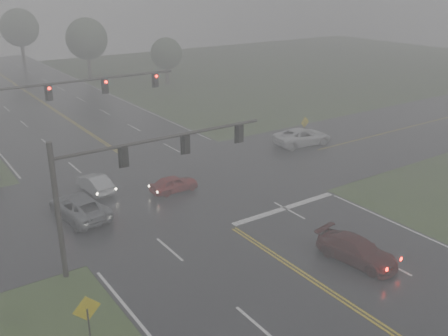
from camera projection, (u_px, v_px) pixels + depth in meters
main_road at (185, 196)px, 35.28m from camera, size 18.00×160.00×0.02m
cross_street at (171, 187)px, 36.82m from camera, size 120.00×14.00×0.02m
stop_bar at (285, 209)px, 33.36m from camera, size 8.50×0.50×0.01m
sedan_maroon at (356, 261)px, 27.12m from camera, size 2.56×4.82×1.33m
sedan_red at (174, 192)px, 36.03m from camera, size 3.53×1.44×1.20m
sedan_silver at (96, 192)px, 36.02m from camera, size 1.62×3.94×1.27m
car_grey at (80, 217)px, 32.12m from camera, size 2.98×5.41×1.44m
pickup_white at (302, 145)px, 46.29m from camera, size 5.79×3.25×1.53m
signal_gantry_near at (127, 169)px, 25.98m from camera, size 12.44×0.32×7.26m
signal_gantry_far at (54, 101)px, 38.63m from camera, size 15.39×0.40×7.80m
sign_diamond_west at (88, 316)px, 19.75m from camera, size 1.16×0.10×2.78m
sign_diamond_east at (305, 125)px, 46.00m from camera, size 1.08×0.16×2.60m
tree_ne_a at (87, 39)px, 75.02m from camera, size 6.23×6.23×9.15m
tree_e_near at (166, 54)px, 71.76m from camera, size 4.55×4.55×6.69m
tree_n_far at (19, 28)px, 88.23m from camera, size 6.64×6.64×9.75m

